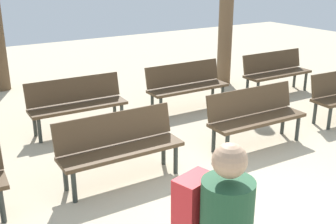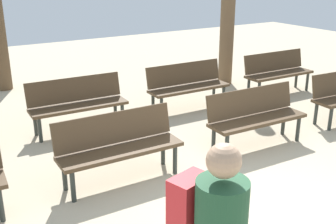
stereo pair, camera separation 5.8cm
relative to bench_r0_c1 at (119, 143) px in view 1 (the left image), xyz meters
The scene contains 7 objects.
ground_plane 1.99m from the bench_r0_c1, 55.59° to the right, with size 24.00×24.00×0.00m, color #BCAD8E.
bench_r0_c1 is the anchor object (origin of this frame).
bench_r0_c2 2.24m from the bench_r0_c1, ahead, with size 1.61×0.53×0.87m.
bench_r1_c1 1.95m from the bench_r0_c1, 85.34° to the left, with size 1.62×0.54×0.87m.
bench_r1_c2 2.99m from the bench_r0_c1, 39.09° to the left, with size 1.61×0.51×0.87m.
bench_r1_c3 4.89m from the bench_r0_c1, 21.07° to the left, with size 1.61×0.51×0.87m.
tree_1 5.16m from the bench_r0_c1, 35.64° to the left, with size 0.32×0.32×3.20m.
Camera 1 is at (-3.14, -2.86, 2.65)m, focal length 44.75 mm.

